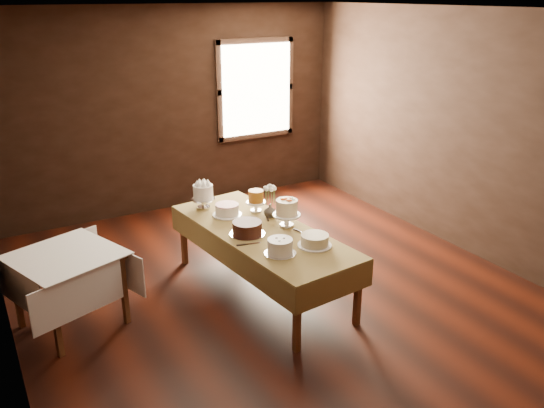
{
  "coord_description": "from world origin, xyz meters",
  "views": [
    {
      "loc": [
        -2.6,
        -4.36,
        2.94
      ],
      "look_at": [
        0.0,
        0.2,
        0.95
      ],
      "focal_mm": 37.02,
      "sensor_mm": 36.0,
      "label": 1
    }
  ],
  "objects": [
    {
      "name": "window",
      "position": [
        1.3,
        2.94,
        1.6
      ],
      "size": [
        1.1,
        0.05,
        1.3
      ],
      "primitive_type": "cube",
      "color": "#FFEABF",
      "rests_on": "wall_back"
    },
    {
      "name": "flower_bouquet",
      "position": [
        0.12,
        0.45,
        0.96
      ],
      "size": [
        0.14,
        0.14,
        0.2
      ],
      "primitive_type": null,
      "color": "white",
      "rests_on": "flower_vase"
    },
    {
      "name": "ceiling",
      "position": [
        0.0,
        0.0,
        2.8
      ],
      "size": [
        5.0,
        6.0,
        0.01
      ],
      "primitive_type": "cube",
      "color": "beige",
      "rests_on": "wall_back"
    },
    {
      "name": "cake_caramel",
      "position": [
        0.07,
        0.67,
        0.81
      ],
      "size": [
        0.22,
        0.22,
        0.25
      ],
      "color": "white",
      "rests_on": "display_table"
    },
    {
      "name": "floor",
      "position": [
        0.0,
        0.0,
        0.0
      ],
      "size": [
        5.0,
        6.0,
        0.01
      ],
      "primitive_type": "cube",
      "color": "black",
      "rests_on": "ground"
    },
    {
      "name": "cake_server_c",
      "position": [
        -0.23,
        0.47,
        0.7
      ],
      "size": [
        0.07,
        0.24,
        0.01
      ],
      "primitive_type": "cube",
      "rotation": [
        0.0,
        0.0,
        1.76
      ],
      "color": "silver",
      "rests_on": "display_table"
    },
    {
      "name": "wall_back",
      "position": [
        0.0,
        3.0,
        1.4
      ],
      "size": [
        5.0,
        0.02,
        2.8
      ],
      "primitive_type": "cube",
      "color": "black",
      "rests_on": "ground"
    },
    {
      "name": "cake_server_d",
      "position": [
        0.1,
        0.5,
        0.7
      ],
      "size": [
        0.11,
        0.23,
        0.01
      ],
      "primitive_type": "cube",
      "rotation": [
        0.0,
        0.0,
        1.19
      ],
      "color": "silver",
      "rests_on": "display_table"
    },
    {
      "name": "cake_swirl",
      "position": [
        -0.25,
        -0.38,
        0.77
      ],
      "size": [
        0.32,
        0.32,
        0.15
      ],
      "color": "silver",
      "rests_on": "display_table"
    },
    {
      "name": "cake_server_b",
      "position": [
        0.21,
        -0.12,
        0.7
      ],
      "size": [
        0.1,
        0.24,
        0.01
      ],
      "primitive_type": "cube",
      "rotation": [
        0.0,
        0.0,
        -1.26
      ],
      "color": "silver",
      "rests_on": "display_table"
    },
    {
      "name": "cake_lattice",
      "position": [
        -0.26,
        0.72,
        0.75
      ],
      "size": [
        0.34,
        0.34,
        0.12
      ],
      "color": "white",
      "rests_on": "display_table"
    },
    {
      "name": "side_table",
      "position": [
        -1.97,
        0.51,
        0.65
      ],
      "size": [
        1.11,
        1.11,
        0.73
      ],
      "rotation": [
        0.0,
        0.0,
        0.35
      ],
      "color": "#502C16",
      "rests_on": "ground"
    },
    {
      "name": "cake_flowers",
      "position": [
        0.15,
        0.16,
        0.82
      ],
      "size": [
        0.3,
        0.3,
        0.29
      ],
      "color": "white",
      "rests_on": "display_table"
    },
    {
      "name": "flower_vase",
      "position": [
        0.12,
        0.45,
        0.77
      ],
      "size": [
        0.18,
        0.18,
        0.14
      ],
      "primitive_type": "imported",
      "rotation": [
        0.0,
        0.0,
        1.97
      ],
      "color": "#2D2823",
      "rests_on": "display_table"
    },
    {
      "name": "cake_cream",
      "position": [
        0.13,
        -0.39,
        0.75
      ],
      "size": [
        0.37,
        0.37,
        0.11
      ],
      "color": "white",
      "rests_on": "display_table"
    },
    {
      "name": "cake_meringue",
      "position": [
        -0.39,
        1.05,
        0.82
      ],
      "size": [
        0.29,
        0.29,
        0.28
      ],
      "color": "silver",
      "rests_on": "display_table"
    },
    {
      "name": "display_table",
      "position": [
        -0.12,
        0.2,
        0.65
      ],
      "size": [
        1.12,
        2.34,
        0.7
      ],
      "rotation": [
        0.0,
        0.0,
        0.1
      ],
      "color": "#502C16",
      "rests_on": "ground"
    },
    {
      "name": "wall_right",
      "position": [
        2.5,
        0.0,
        1.4
      ],
      "size": [
        0.02,
        6.0,
        2.8
      ],
      "primitive_type": "cube",
      "color": "black",
      "rests_on": "ground"
    },
    {
      "name": "cake_server_e",
      "position": [
        -0.35,
        -0.06,
        0.7
      ],
      "size": [
        0.24,
        0.07,
        0.01
      ],
      "primitive_type": "cube",
      "rotation": [
        0.0,
        0.0,
        -0.2
      ],
      "color": "silver",
      "rests_on": "display_table"
    },
    {
      "name": "cake_chocolate",
      "position": [
        -0.3,
        0.16,
        0.76
      ],
      "size": [
        0.35,
        0.35,
        0.14
      ],
      "color": "silver",
      "rests_on": "display_table"
    },
    {
      "name": "cake_server_a",
      "position": [
        -0.07,
        -0.08,
        0.7
      ],
      "size": [
        0.23,
        0.11,
        0.01
      ],
      "primitive_type": "cube",
      "rotation": [
        0.0,
        0.0,
        0.38
      ],
      "color": "silver",
      "rests_on": "display_table"
    }
  ]
}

